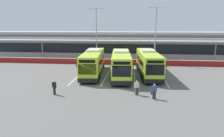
% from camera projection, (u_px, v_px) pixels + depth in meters
% --- Properties ---
extents(ground_plane, '(200.00, 200.00, 0.00)m').
position_uv_depth(ground_plane, '(118.00, 86.00, 25.57)').
color(ground_plane, '#605E5B').
extents(terminal_building, '(70.00, 13.00, 6.00)m').
position_uv_depth(terminal_building, '(126.00, 44.00, 51.15)').
color(terminal_building, beige).
rests_on(terminal_building, ground).
extents(red_barrier_wall, '(60.00, 0.40, 1.10)m').
position_uv_depth(red_barrier_wall, '(124.00, 62.00, 39.57)').
color(red_barrier_wall, maroon).
rests_on(red_barrier_wall, ground).
extents(coach_bus_leftmost, '(3.66, 12.31, 3.78)m').
position_uv_depth(coach_bus_leftmost, '(93.00, 63.00, 31.56)').
color(coach_bus_leftmost, '#B7DB2D').
rests_on(coach_bus_leftmost, ground).
extents(coach_bus_left_centre, '(3.66, 12.31, 3.78)m').
position_uv_depth(coach_bus_left_centre, '(121.00, 64.00, 30.38)').
color(coach_bus_left_centre, '#B7DB2D').
rests_on(coach_bus_left_centre, ground).
extents(coach_bus_centre, '(3.66, 12.31, 3.78)m').
position_uv_depth(coach_bus_centre, '(148.00, 63.00, 31.21)').
color(coach_bus_centre, '#B7DB2D').
rests_on(coach_bus_centre, ground).
extents(bay_stripe_far_west, '(0.14, 13.00, 0.01)m').
position_uv_depth(bay_stripe_far_west, '(81.00, 74.00, 32.08)').
color(bay_stripe_far_west, silver).
rests_on(bay_stripe_far_west, ground).
extents(bay_stripe_west, '(0.14, 13.00, 0.01)m').
position_uv_depth(bay_stripe_west, '(107.00, 74.00, 31.64)').
color(bay_stripe_west, silver).
rests_on(bay_stripe_west, ground).
extents(bay_stripe_mid_west, '(0.14, 13.00, 0.01)m').
position_uv_depth(bay_stripe_mid_west, '(135.00, 75.00, 31.19)').
color(bay_stripe_mid_west, silver).
rests_on(bay_stripe_mid_west, ground).
extents(bay_stripe_centre, '(0.14, 13.00, 0.01)m').
position_uv_depth(bay_stripe_centre, '(162.00, 76.00, 30.75)').
color(bay_stripe_centre, silver).
rests_on(bay_stripe_centre, ground).
extents(pedestrian_with_handbag, '(0.64, 0.32, 1.62)m').
position_uv_depth(pedestrian_with_handbag, '(154.00, 91.00, 20.85)').
color(pedestrian_with_handbag, '#33333D').
rests_on(pedestrian_with_handbag, ground).
extents(pedestrian_in_dark_coat, '(0.54, 0.38, 1.62)m').
position_uv_depth(pedestrian_in_dark_coat, '(54.00, 87.00, 22.19)').
color(pedestrian_in_dark_coat, black).
rests_on(pedestrian_in_dark_coat, ground).
extents(pedestrian_child, '(0.53, 0.33, 1.62)m').
position_uv_depth(pedestrian_child, '(137.00, 87.00, 22.06)').
color(pedestrian_child, '#4C4238').
rests_on(pedestrian_child, ground).
extents(lamp_post_west, '(3.24, 0.28, 11.00)m').
position_uv_depth(lamp_post_west, '(96.00, 31.00, 41.84)').
color(lamp_post_west, '#9E9EA3').
rests_on(lamp_post_west, ground).
extents(lamp_post_centre, '(3.24, 0.28, 11.00)m').
position_uv_depth(lamp_post_centre, '(156.00, 32.00, 39.70)').
color(lamp_post_centre, '#9E9EA3').
rests_on(lamp_post_centre, ground).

